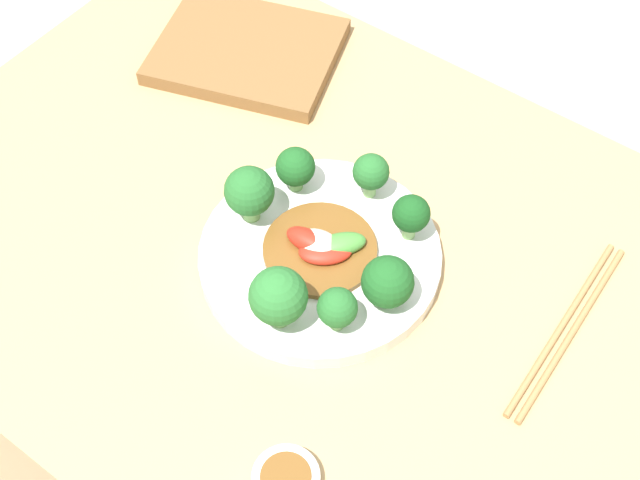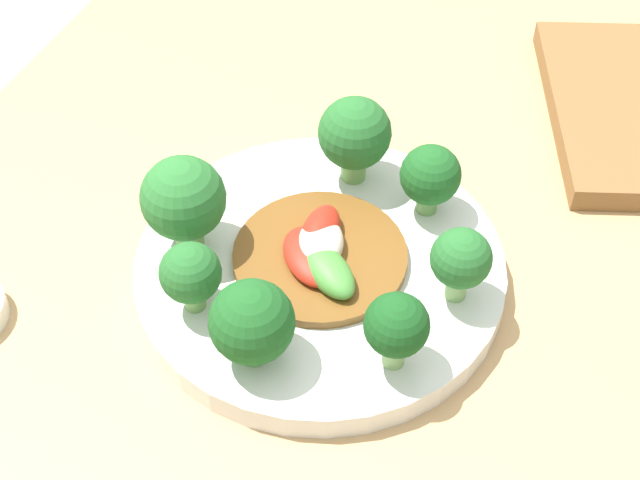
{
  "view_description": "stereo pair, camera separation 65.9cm",
  "coord_description": "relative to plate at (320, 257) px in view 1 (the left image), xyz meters",
  "views": [
    {
      "loc": [
        0.3,
        -0.44,
        1.52
      ],
      "look_at": [
        -0.02,
        -0.01,
        0.78
      ],
      "focal_mm": 50.0,
      "sensor_mm": 36.0,
      "label": 1
    },
    {
      "loc": [
        0.36,
        0.14,
        1.22
      ],
      "look_at": [
        -0.02,
        -0.01,
        0.78
      ],
      "focal_mm": 50.0,
      "sensor_mm": 36.0,
      "label": 2
    }
  ],
  "objects": [
    {
      "name": "broccoli_west",
      "position": [
        -0.09,
        -0.01,
        0.05
      ],
      "size": [
        0.05,
        0.05,
        0.07
      ],
      "color": "#7AAD5B",
      "rests_on": "plate"
    },
    {
      "name": "table",
      "position": [
        0.02,
        0.01,
        -0.38
      ],
      "size": [
        1.05,
        0.68,
        0.74
      ],
      "color": "tan",
      "rests_on": "ground_plane"
    },
    {
      "name": "sauce_dish",
      "position": [
        0.12,
        -0.22,
        -0.0
      ],
      "size": [
        0.06,
        0.06,
        0.02
      ],
      "color": "white",
      "rests_on": "table"
    },
    {
      "name": "plate",
      "position": [
        0.0,
        0.0,
        0.0
      ],
      "size": [
        0.26,
        0.26,
        0.02
      ],
      "color": "white",
      "rests_on": "table"
    },
    {
      "name": "broccoli_northwest",
      "position": [
        -0.07,
        0.06,
        0.04
      ],
      "size": [
        0.04,
        0.04,
        0.06
      ],
      "color": "#70A356",
      "rests_on": "plate"
    },
    {
      "name": "stirfry_center",
      "position": [
        0.0,
        0.0,
        0.02
      ],
      "size": [
        0.12,
        0.12,
        0.02
      ],
      "color": "brown",
      "rests_on": "plate"
    },
    {
      "name": "broccoli_southeast",
      "position": [
        0.07,
        -0.06,
        0.04
      ],
      "size": [
        0.04,
        0.04,
        0.05
      ],
      "color": "#7AAD5B",
      "rests_on": "plate"
    },
    {
      "name": "broccoli_south",
      "position": [
        0.01,
        -0.09,
        0.05
      ],
      "size": [
        0.06,
        0.06,
        0.07
      ],
      "color": "#7AAD5B",
      "rests_on": "plate"
    },
    {
      "name": "chopsticks",
      "position": [
        0.25,
        0.08,
        -0.01
      ],
      "size": [
        0.02,
        0.24,
        0.01
      ],
      "color": "#AD7F4C",
      "rests_on": "table"
    },
    {
      "name": "broccoli_east",
      "position": [
        0.09,
        -0.01,
        0.04
      ],
      "size": [
        0.05,
        0.05,
        0.06
      ],
      "color": "#70A356",
      "rests_on": "plate"
    },
    {
      "name": "cutting_board",
      "position": [
        -0.26,
        0.2,
        -0.0
      ],
      "size": [
        0.27,
        0.24,
        0.02
      ],
      "color": "brown",
      "rests_on": "table"
    },
    {
      "name": "broccoli_northeast",
      "position": [
        0.06,
        0.07,
        0.05
      ],
      "size": [
        0.04,
        0.04,
        0.06
      ],
      "color": "#89B76B",
      "rests_on": "plate"
    },
    {
      "name": "broccoli_north",
      "position": [
        -0.0,
        0.1,
        0.05
      ],
      "size": [
        0.04,
        0.04,
        0.06
      ],
      "color": "#89B76B",
      "rests_on": "plate"
    }
  ]
}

